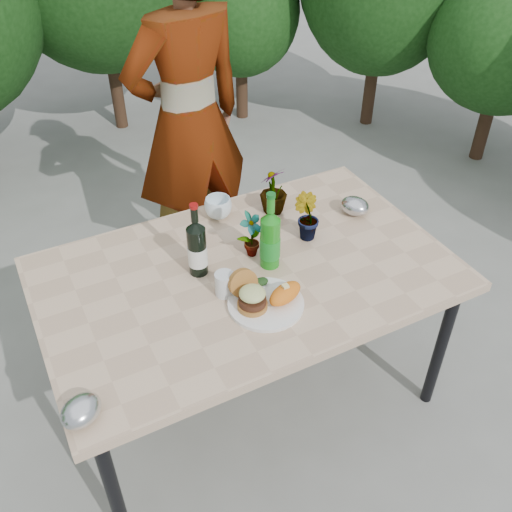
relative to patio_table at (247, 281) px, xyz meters
name	(u,v)px	position (x,y,z in m)	size (l,w,h in m)	color
ground	(248,391)	(0.00, 0.00, -0.69)	(80.00, 80.00, 0.00)	slate
patio_table	(247,281)	(0.00, 0.00, 0.00)	(1.60, 1.00, 0.75)	tan
shrub_hedge	(130,20)	(0.16, 1.79, 0.52)	(6.91, 5.24, 2.32)	#382316
dinner_plate	(266,304)	(-0.03, -0.21, 0.06)	(0.28, 0.28, 0.01)	white
burger_stack	(250,295)	(-0.08, -0.19, 0.12)	(0.11, 0.16, 0.11)	#B7722D
sweet_potato	(285,294)	(0.04, -0.23, 0.10)	(0.15, 0.08, 0.06)	orange
grilled_veg	(258,283)	(-0.01, -0.12, 0.09)	(0.08, 0.05, 0.03)	olive
wine_bottle	(197,248)	(-0.17, 0.08, 0.17)	(0.08, 0.08, 0.32)	black
sparkling_water	(270,240)	(0.10, -0.01, 0.18)	(0.08, 0.08, 0.33)	#188217
plastic_cup	(225,284)	(-0.13, -0.08, 0.10)	(0.07, 0.07, 0.10)	silver
seedling_left	(251,235)	(0.06, 0.08, 0.16)	(0.11, 0.07, 0.20)	#21571D
seedling_mid	(306,217)	(0.32, 0.08, 0.16)	(0.11, 0.09, 0.20)	#26561D
seedling_right	(274,190)	(0.29, 0.32, 0.17)	(0.12, 0.12, 0.22)	#25541C
blue_bowl	(218,208)	(0.06, 0.39, 0.10)	(0.12, 0.12, 0.09)	white
foil_packet_left	(81,411)	(-0.74, -0.39, 0.10)	(0.13, 0.11, 0.08)	silver
foil_packet_right	(355,206)	(0.60, 0.13, 0.10)	(0.13, 0.11, 0.08)	#B4B5BB
person	(189,122)	(0.17, 0.98, 0.23)	(0.67, 0.44, 1.85)	#9E664F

